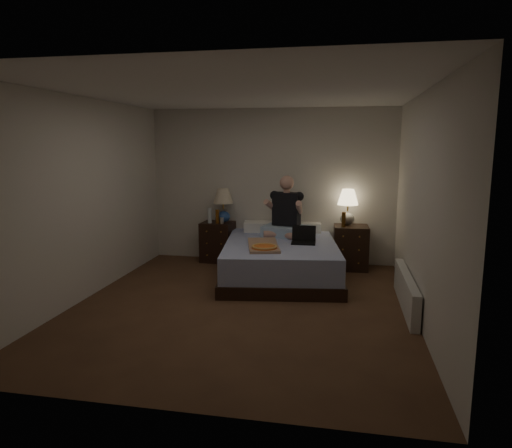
% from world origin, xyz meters
% --- Properties ---
extents(floor, '(4.00, 4.50, 0.00)m').
position_xyz_m(floor, '(0.00, 0.00, 0.00)').
color(floor, brown).
rests_on(floor, ground).
extents(ceiling, '(4.00, 4.50, 0.00)m').
position_xyz_m(ceiling, '(0.00, 0.00, 2.50)').
color(ceiling, white).
rests_on(ceiling, ground).
extents(wall_back, '(4.00, 0.00, 2.50)m').
position_xyz_m(wall_back, '(0.00, 2.25, 1.25)').
color(wall_back, silver).
rests_on(wall_back, ground).
extents(wall_front, '(4.00, 0.00, 2.50)m').
position_xyz_m(wall_front, '(0.00, -2.25, 1.25)').
color(wall_front, silver).
rests_on(wall_front, ground).
extents(wall_left, '(0.00, 4.50, 2.50)m').
position_xyz_m(wall_left, '(-2.00, 0.00, 1.25)').
color(wall_left, silver).
rests_on(wall_left, ground).
extents(wall_right, '(0.00, 4.50, 2.50)m').
position_xyz_m(wall_right, '(2.00, 0.00, 1.25)').
color(wall_right, silver).
rests_on(wall_right, ground).
extents(bed, '(1.86, 2.31, 0.53)m').
position_xyz_m(bed, '(0.29, 1.30, 0.26)').
color(bed, '#5E71BC').
rests_on(bed, floor).
extents(nightstand_left, '(0.53, 0.48, 0.66)m').
position_xyz_m(nightstand_left, '(-0.86, 2.05, 0.33)').
color(nightstand_left, black).
rests_on(nightstand_left, floor).
extents(nightstand_right, '(0.54, 0.49, 0.68)m').
position_xyz_m(nightstand_right, '(1.30, 1.97, 0.34)').
color(nightstand_right, black).
rests_on(nightstand_right, floor).
extents(lamp_left, '(0.35, 0.35, 0.56)m').
position_xyz_m(lamp_left, '(-0.76, 2.05, 0.94)').
color(lamp_left, navy).
rests_on(lamp_left, nightstand_left).
extents(lamp_right, '(0.38, 0.38, 0.56)m').
position_xyz_m(lamp_right, '(1.24, 2.05, 0.96)').
color(lamp_right, gray).
rests_on(lamp_right, nightstand_right).
extents(water_bottle, '(0.07, 0.07, 0.25)m').
position_xyz_m(water_bottle, '(-0.97, 1.94, 0.78)').
color(water_bottle, silver).
rests_on(water_bottle, nightstand_left).
extents(soda_can, '(0.07, 0.07, 0.10)m').
position_xyz_m(soda_can, '(-0.76, 1.93, 0.71)').
color(soda_can, '#BABBB5').
rests_on(soda_can, nightstand_left).
extents(beer_bottle_left, '(0.06, 0.06, 0.23)m').
position_xyz_m(beer_bottle_left, '(-0.84, 1.93, 0.77)').
color(beer_bottle_left, '#61350D').
rests_on(beer_bottle_left, nightstand_left).
extents(beer_bottle_right, '(0.06, 0.06, 0.23)m').
position_xyz_m(beer_bottle_right, '(1.18, 1.85, 0.79)').
color(beer_bottle_right, '#54310C').
rests_on(beer_bottle_right, nightstand_right).
extents(person, '(0.75, 0.64, 0.93)m').
position_xyz_m(person, '(0.30, 1.73, 0.99)').
color(person, black).
rests_on(person, bed).
extents(laptop, '(0.35, 0.29, 0.24)m').
position_xyz_m(laptop, '(0.62, 1.25, 0.65)').
color(laptop, black).
rests_on(laptop, bed).
extents(pizza_box, '(0.57, 0.83, 0.08)m').
position_xyz_m(pizza_box, '(0.15, 0.71, 0.57)').
color(pizza_box, '#A57F63').
rests_on(pizza_box, bed).
extents(radiator, '(0.10, 1.60, 0.40)m').
position_xyz_m(radiator, '(1.93, 0.32, 0.20)').
color(radiator, silver).
rests_on(radiator, floor).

